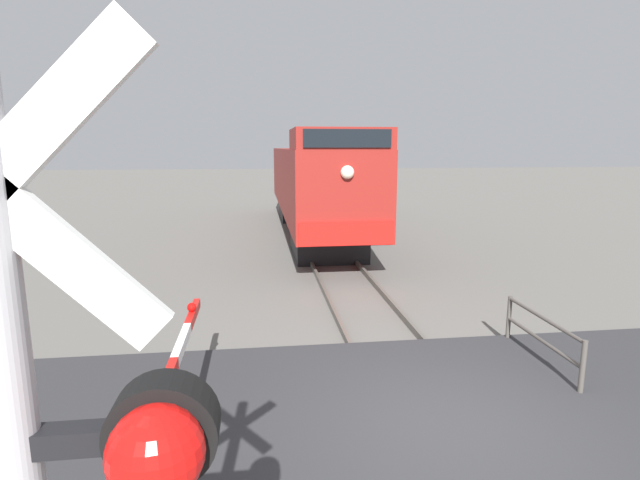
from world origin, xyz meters
name	(u,v)px	position (x,y,z in m)	size (l,w,h in m)	color
ground_plane	(448,439)	(0.00, 0.00, 0.00)	(160.00, 160.00, 0.00)	#605E59
rail_track_left	(393,438)	(-0.72, 0.00, 0.07)	(0.08, 80.00, 0.15)	#59544C
rail_track_right	(501,430)	(0.72, 0.00, 0.07)	(0.08, 80.00, 0.15)	#59544C
road_surface	(448,434)	(0.00, 0.00, 0.08)	(36.00, 5.79, 0.15)	#2D2D30
locomotive	(313,183)	(0.00, 15.20, 2.17)	(2.73, 16.40, 4.20)	black
guard_railing	(541,335)	(2.28, 1.73, 0.61)	(0.08, 2.21, 0.95)	#4C4742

